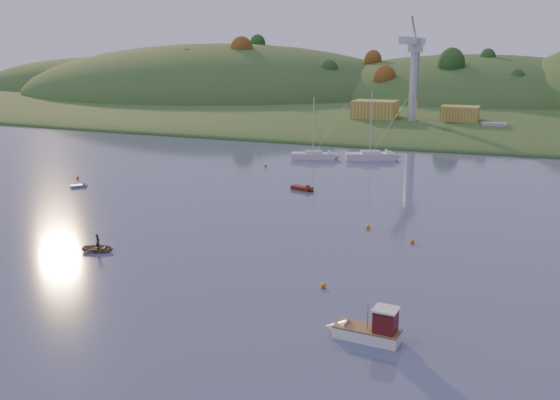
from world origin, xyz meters
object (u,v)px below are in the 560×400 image
(sailboat_far, at_px, (370,155))
(canoe, at_px, (98,248))
(fishing_boat, at_px, (362,329))
(grey_dinghy, at_px, (82,186))
(red_tender, at_px, (306,189))
(sailboat_near, at_px, (313,155))

(sailboat_far, relative_size, canoe, 3.79)
(fishing_boat, distance_m, grey_dinghy, 61.75)
(red_tender, xyz_separation_m, grey_dinghy, (-32.41, -9.60, -0.08))
(grey_dinghy, bearing_deg, fishing_boat, -85.59)
(canoe, height_order, grey_dinghy, canoe)
(sailboat_far, bearing_deg, canoe, -126.59)
(red_tender, relative_size, grey_dinghy, 1.56)
(fishing_boat, distance_m, sailboat_near, 74.50)
(fishing_boat, xyz_separation_m, red_tender, (-18.95, 43.87, -0.51))
(canoe, height_order, red_tender, red_tender)
(canoe, distance_m, grey_dinghy, 32.46)
(canoe, bearing_deg, fishing_boat, -122.11)
(sailboat_far, bearing_deg, red_tender, -119.83)
(sailboat_near, xyz_separation_m, grey_dinghy, (-25.21, -35.48, -0.54))
(sailboat_near, height_order, grey_dinghy, sailboat_near)
(sailboat_far, height_order, red_tender, sailboat_far)
(canoe, bearing_deg, sailboat_near, -17.91)
(sailboat_far, xyz_separation_m, canoe, (-14.10, -62.94, -0.46))
(sailboat_near, height_order, red_tender, sailboat_near)
(fishing_boat, height_order, grey_dinghy, fishing_boat)
(grey_dinghy, bearing_deg, red_tender, -35.38)
(red_tender, bearing_deg, fishing_boat, -46.71)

